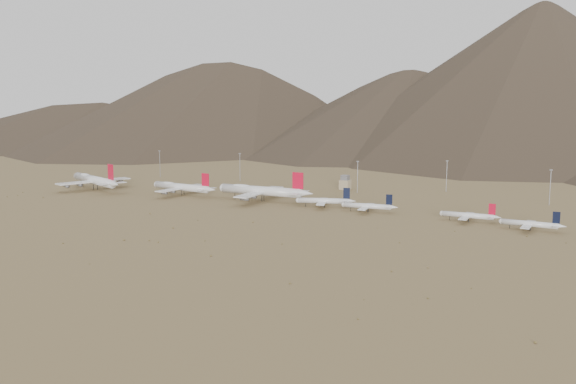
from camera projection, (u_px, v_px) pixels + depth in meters
The scene contains 16 objects.
ground at pixel (237, 209), 442.91m from camera, with size 3000.00×3000.00×0.00m, color #937C4C.
mountain_ridge at pixel (492, 56), 1206.82m from camera, with size 4400.00×1000.00×300.00m.
widebody_west at pixel (95, 180), 530.70m from camera, with size 76.20×61.00×23.84m.
widebody_centre at pixel (182, 187), 502.52m from camera, with size 63.58×49.13×18.90m.
widebody_east at pixel (262, 191), 473.87m from camera, with size 77.90×59.76×23.12m.
narrowbody_a at pixel (325, 201), 449.43m from camera, with size 40.85×30.49×14.05m.
narrowbody_b at pixel (369, 206), 430.48m from camera, with size 38.71×28.11×12.82m.
narrowbody_c at pixel (469, 216), 397.56m from camera, with size 37.92×27.12×12.51m.
narrowbody_d at pixel (531, 224), 371.95m from camera, with size 37.54×26.80×12.38m.
control_tower at pixel (345, 183), 533.13m from camera, with size 8.00×8.00×12.00m.
mast_far_west at pixel (160, 162), 611.02m from camera, with size 2.00×0.60×25.70m.
mast_west at pixel (240, 166), 582.63m from camera, with size 2.00×0.60×25.70m.
mast_centre at pixel (358, 175), 514.44m from camera, with size 2.00×0.60×25.70m.
mast_east at pixel (447, 174), 519.53m from camera, with size 2.00×0.60×25.70m.
mast_far_east at pixel (550, 185), 456.58m from camera, with size 2.00×0.60×25.70m.
desert_scrub at pixel (171, 233), 365.79m from camera, with size 422.60×169.22×0.92m.
Camera 1 is at (234.69, -369.16, 78.56)m, focal length 40.00 mm.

